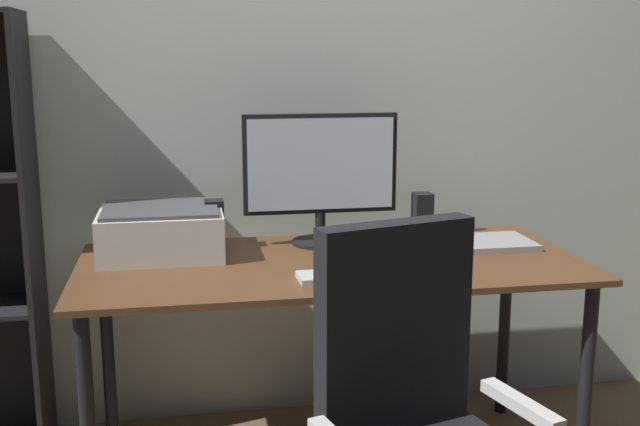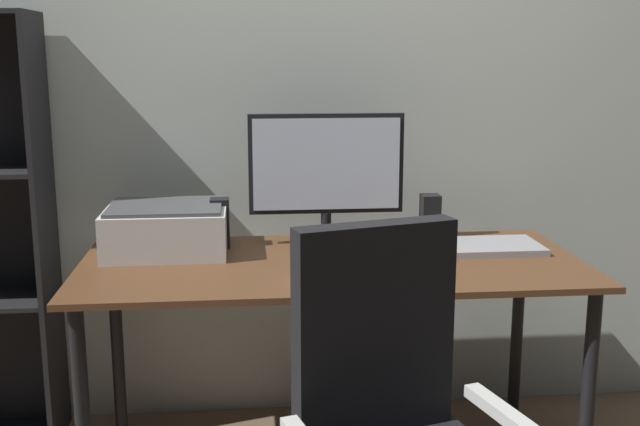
% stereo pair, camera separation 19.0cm
% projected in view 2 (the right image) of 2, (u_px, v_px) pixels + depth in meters
% --- Properties ---
extents(back_wall, '(6.40, 0.10, 2.60)m').
position_uv_depth(back_wall, '(316.00, 79.00, 2.91)').
color(back_wall, beige).
rests_on(back_wall, ground).
extents(desk, '(1.62, 0.74, 0.74)m').
position_uv_depth(desk, '(332.00, 285.00, 2.51)').
color(desk, '#56351E').
rests_on(desk, ground).
extents(monitor, '(0.53, 0.20, 0.46)m').
position_uv_depth(monitor, '(326.00, 171.00, 2.67)').
color(monitor, black).
rests_on(monitor, desk).
extents(keyboard, '(0.29, 0.12, 0.02)m').
position_uv_depth(keyboard, '(342.00, 276.00, 2.30)').
color(keyboard, '#B7BABC').
rests_on(keyboard, desk).
extents(mouse, '(0.08, 0.11, 0.03)m').
position_uv_depth(mouse, '(411.00, 272.00, 2.31)').
color(mouse, black).
rests_on(mouse, desk).
extents(coffee_mug, '(0.10, 0.08, 0.09)m').
position_uv_depth(coffee_mug, '(357.00, 246.00, 2.49)').
color(coffee_mug, '#285193').
rests_on(coffee_mug, desk).
extents(laptop, '(0.32, 0.23, 0.02)m').
position_uv_depth(laptop, '(492.00, 246.00, 2.64)').
color(laptop, '#99999E').
rests_on(laptop, desk).
extents(speaker_left, '(0.06, 0.07, 0.17)m').
position_uv_depth(speaker_left, '(220.00, 223.00, 2.66)').
color(speaker_left, black).
rests_on(speaker_left, desk).
extents(speaker_right, '(0.06, 0.07, 0.17)m').
position_uv_depth(speaker_right, '(430.00, 218.00, 2.73)').
color(speaker_right, black).
rests_on(speaker_right, desk).
extents(printer, '(0.40, 0.34, 0.16)m').
position_uv_depth(printer, '(167.00, 229.00, 2.59)').
color(printer, silver).
rests_on(printer, desk).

